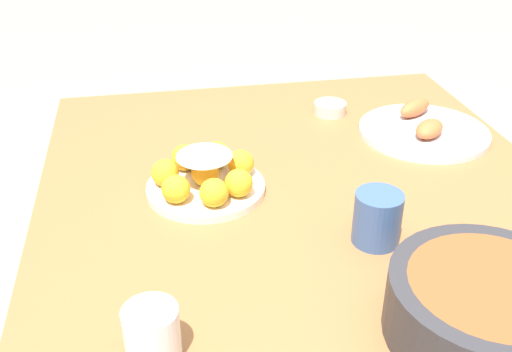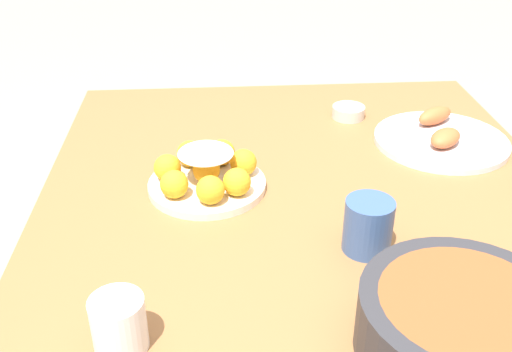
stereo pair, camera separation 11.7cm
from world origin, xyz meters
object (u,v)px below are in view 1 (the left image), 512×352
Objects in this scene: serving_bowl at (488,307)px; seafood_platter at (423,129)px; sauce_bowl at (330,108)px; cake_plate at (205,177)px; cup_near at (152,334)px; dining_table at (304,236)px; cup_far at (377,218)px.

seafood_platter is (-0.63, 0.20, -0.04)m from serving_bowl.
seafood_platter reaches higher than sauce_bowl.
cake_plate is at bearing -72.58° from seafood_platter.
sauce_bowl is (-0.79, 0.01, -0.03)m from serving_bowl.
cake_plate is 0.44m from cup_near.
sauce_bowl is at bearing 156.79° from dining_table.
cup_far is at bearing 116.96° from cup_near.
cake_plate is 2.92× the size of sauce_bowl.
seafood_platter reaches higher than dining_table.
sauce_bowl is 0.27× the size of seafood_platter.
serving_bowl reaches higher than cup_near.
dining_table is 0.42m from seafood_platter.
cake_plate reaches higher than sauce_bowl.
seafood_platter is 3.21× the size of cup_far.
dining_table is 14.66× the size of cup_near.
serving_bowl reaches higher than sauce_bowl.
cup_near is at bearing -48.14° from seafood_platter.
cup_far is (0.54, -0.08, 0.03)m from sauce_bowl.
dining_table is 12.80× the size of cup_far.
dining_table is at bearing 139.64° from cup_near.
cup_far reaches higher than dining_table.
cup_near is at bearing -63.04° from cup_far.
sauce_bowl is (-0.38, 0.16, 0.11)m from dining_table.
dining_table is 3.99× the size of seafood_platter.
seafood_platter is 0.88m from cup_near.
cake_plate is 0.35m from cup_far.
dining_table is at bearing -154.86° from cup_far.
sauce_bowl reaches higher than dining_table.
cup_far reaches higher than cup_near.
dining_table is 0.46m from serving_bowl.
seafood_platter is (0.15, 0.18, -0.00)m from sauce_bowl.
serving_bowl is at bearing 15.89° from cup_far.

